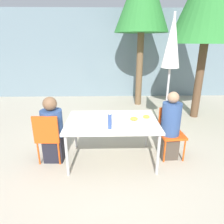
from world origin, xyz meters
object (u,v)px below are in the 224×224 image
at_px(person_left, 53,131).
at_px(chair_right, 171,129).
at_px(person_right, 170,127).
at_px(bottle, 110,121).
at_px(drinking_cup, 142,124).
at_px(chair_left, 49,135).
at_px(closed_umbrella, 172,47).
at_px(salad_bowl, 113,122).

distance_m(person_left, chair_right, 2.04).
height_order(chair_right, person_right, person_right).
height_order(bottle, drinking_cup, bottle).
relative_size(chair_left, bottle, 3.51).
distance_m(chair_left, person_left, 0.10).
bearing_deg(chair_left, person_left, 58.07).
distance_m(person_right, closed_umbrella, 1.64).
xyz_separation_m(chair_right, drinking_cup, (-0.60, -0.42, 0.27)).
relative_size(bottle, salad_bowl, 1.38).
bearing_deg(person_left, salad_bowl, -7.90).
distance_m(chair_left, salad_bowl, 1.09).
xyz_separation_m(chair_right, bottle, (-1.08, -0.45, 0.34)).
height_order(person_left, person_right, person_right).
relative_size(drinking_cup, salad_bowl, 0.61).
height_order(person_left, bottle, person_left).
distance_m(chair_left, bottle, 1.10).
bearing_deg(drinking_cup, chair_right, 35.04).
xyz_separation_m(bottle, drinking_cup, (0.48, 0.03, -0.06)).
distance_m(closed_umbrella, bottle, 2.10).
bearing_deg(person_right, drinking_cup, 28.20).
bearing_deg(drinking_cup, bottle, -176.33).
height_order(chair_right, drinking_cup, chair_right).
xyz_separation_m(person_left, salad_bowl, (1.01, -0.17, 0.22)).
bearing_deg(person_right, person_left, -2.45).
relative_size(chair_left, closed_umbrella, 0.35).
height_order(chair_right, bottle, bottle).
distance_m(chair_left, closed_umbrella, 2.84).
distance_m(drinking_cup, salad_bowl, 0.45).
relative_size(person_right, closed_umbrella, 0.48).
relative_size(person_left, bottle, 4.57).
relative_size(closed_umbrella, bottle, 10.05).
bearing_deg(chair_right, person_left, -0.14).
relative_size(person_left, person_right, 0.94).
bearing_deg(person_left, person_right, 2.45).
height_order(person_right, drinking_cup, person_right).
height_order(chair_left, chair_right, same).
distance_m(closed_umbrella, salad_bowl, 2.01).
bearing_deg(chair_left, bottle, -13.10).
relative_size(chair_left, drinking_cup, 7.90).
xyz_separation_m(chair_right, salad_bowl, (-1.03, -0.28, 0.24)).
height_order(chair_left, bottle, bottle).
bearing_deg(drinking_cup, chair_left, 170.98).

